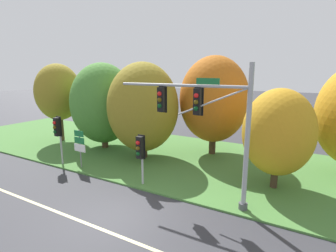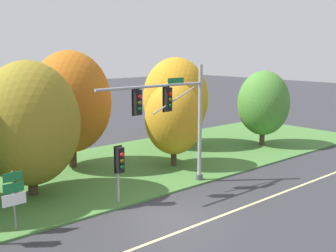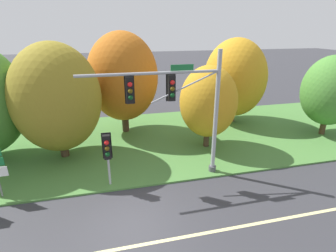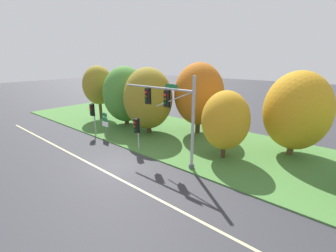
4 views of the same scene
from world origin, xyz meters
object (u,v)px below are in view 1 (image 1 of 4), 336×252
(tree_nearest_road, at_px, (58,92))
(tree_tall_centre, at_px, (278,132))
(tree_left_of_mast, at_px, (103,103))
(pedestrian_signal_near_kerb, at_px, (58,130))
(pedestrian_signal_further_along, at_px, (140,150))
(traffic_signal_mast, at_px, (207,117))
(tree_behind_signpost, at_px, (143,107))
(tree_mid_verge, at_px, (214,100))
(route_sign_post, at_px, (80,144))

(tree_nearest_road, xyz_separation_m, tree_tall_centre, (18.28, -0.99, -1.29))
(tree_left_of_mast, xyz_separation_m, tree_tall_centre, (13.32, -1.25, -0.59))
(pedestrian_signal_near_kerb, height_order, pedestrian_signal_further_along, pedestrian_signal_near_kerb)
(pedestrian_signal_near_kerb, distance_m, tree_nearest_road, 7.09)
(traffic_signal_mast, relative_size, tree_tall_centre, 1.29)
(tree_left_of_mast, relative_size, tree_behind_signpost, 1.00)
(tree_behind_signpost, height_order, tree_mid_verge, tree_mid_verge)
(traffic_signal_mast, bearing_deg, tree_nearest_road, 165.03)
(route_sign_post, distance_m, tree_nearest_road, 8.41)
(pedestrian_signal_further_along, relative_size, route_sign_post, 1.13)
(tree_behind_signpost, bearing_deg, tree_nearest_road, 178.36)
(pedestrian_signal_near_kerb, xyz_separation_m, tree_tall_centre, (13.04, 3.37, 0.67))
(traffic_signal_mast, xyz_separation_m, tree_behind_signpost, (-6.29, 3.89, -0.44))
(traffic_signal_mast, bearing_deg, tree_mid_verge, 107.40)
(tree_nearest_road, relative_size, tree_left_of_mast, 1.00)
(traffic_signal_mast, height_order, tree_left_of_mast, tree_left_of_mast)
(pedestrian_signal_near_kerb, relative_size, tree_tall_centre, 0.61)
(tree_nearest_road, xyz_separation_m, tree_behind_signpost, (9.23, -0.27, -0.67))
(traffic_signal_mast, xyz_separation_m, tree_left_of_mast, (-10.57, 4.42, -0.47))
(traffic_signal_mast, xyz_separation_m, pedestrian_signal_near_kerb, (-10.29, -0.20, -1.72))
(tree_nearest_road, distance_m, tree_left_of_mast, 5.01)
(pedestrian_signal_near_kerb, bearing_deg, traffic_signal_mast, 1.13)
(tree_tall_centre, bearing_deg, tree_behind_signpost, 175.44)
(pedestrian_signal_near_kerb, height_order, route_sign_post, pedestrian_signal_near_kerb)
(route_sign_post, relative_size, tree_behind_signpost, 0.37)
(tree_behind_signpost, relative_size, tree_tall_centre, 1.28)
(traffic_signal_mast, bearing_deg, pedestrian_signal_near_kerb, -178.87)
(pedestrian_signal_further_along, relative_size, tree_tall_centre, 0.53)
(pedestrian_signal_further_along, relative_size, tree_left_of_mast, 0.41)
(pedestrian_signal_further_along, xyz_separation_m, tree_left_of_mast, (-6.89, 4.59, 1.63))
(pedestrian_signal_near_kerb, height_order, tree_left_of_mast, tree_left_of_mast)
(route_sign_post, height_order, tree_tall_centre, tree_tall_centre)
(traffic_signal_mast, bearing_deg, tree_tall_centre, 48.95)
(tree_mid_verge, bearing_deg, pedestrian_signal_near_kerb, -137.46)
(pedestrian_signal_further_along, bearing_deg, tree_left_of_mast, 146.34)
(tree_left_of_mast, relative_size, tree_tall_centre, 1.28)
(tree_nearest_road, relative_size, tree_tall_centre, 1.28)
(traffic_signal_mast, height_order, tree_behind_signpost, tree_behind_signpost)
(traffic_signal_mast, relative_size, tree_mid_verge, 0.94)
(pedestrian_signal_near_kerb, height_order, tree_mid_verge, tree_mid_verge)
(tree_left_of_mast, bearing_deg, tree_tall_centre, -5.37)
(tree_behind_signpost, relative_size, tree_mid_verge, 0.93)
(traffic_signal_mast, xyz_separation_m, tree_mid_verge, (-2.25, 7.17, 0.02))
(traffic_signal_mast, relative_size, pedestrian_signal_near_kerb, 2.10)
(tree_left_of_mast, bearing_deg, tree_behind_signpost, -7.09)
(tree_nearest_road, bearing_deg, pedestrian_signal_near_kerb, -39.74)
(traffic_signal_mast, relative_size, pedestrian_signal_further_along, 2.43)
(tree_behind_signpost, distance_m, tree_mid_verge, 5.23)
(tree_left_of_mast, bearing_deg, traffic_signal_mast, -22.69)
(route_sign_post, height_order, tree_nearest_road, tree_nearest_road)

